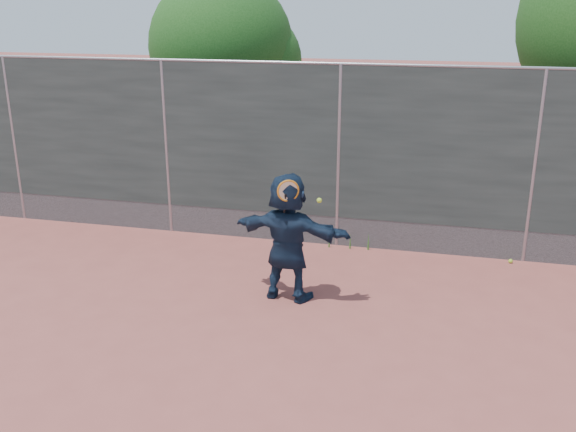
# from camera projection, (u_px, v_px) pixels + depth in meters

# --- Properties ---
(ground) EXTENTS (80.00, 80.00, 0.00)m
(ground) POSITION_uv_depth(u_px,v_px,m) (288.00, 347.00, 7.64)
(ground) COLOR #9E4C42
(ground) RESTS_ON ground
(player) EXTENTS (1.72, 0.77, 1.79)m
(player) POSITION_uv_depth(u_px,v_px,m) (288.00, 237.00, 8.66)
(player) COLOR #16263D
(player) RESTS_ON ground
(ball_ground) EXTENTS (0.07, 0.07, 0.07)m
(ball_ground) POSITION_uv_depth(u_px,v_px,m) (511.00, 261.00, 10.09)
(ball_ground) COLOR #AAD02E
(ball_ground) RESTS_ON ground
(fence) EXTENTS (20.00, 0.06, 3.03)m
(fence) POSITION_uv_depth(u_px,v_px,m) (339.00, 153.00, 10.36)
(fence) COLOR #38423D
(fence) RESTS_ON ground
(swing_action) EXTENTS (0.56, 0.21, 0.51)m
(swing_action) POSITION_uv_depth(u_px,v_px,m) (291.00, 193.00, 8.25)
(swing_action) COLOR orange
(swing_action) RESTS_ON ground
(tree_left) EXTENTS (3.15, 3.00, 4.53)m
(tree_left) POSITION_uv_depth(u_px,v_px,m) (229.00, 51.00, 13.37)
(tree_left) COLOR #382314
(tree_left) RESTS_ON ground
(weed_clump) EXTENTS (0.68, 0.07, 0.30)m
(weed_clump) POSITION_uv_depth(u_px,v_px,m) (353.00, 241.00, 10.65)
(weed_clump) COLOR #387226
(weed_clump) RESTS_ON ground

